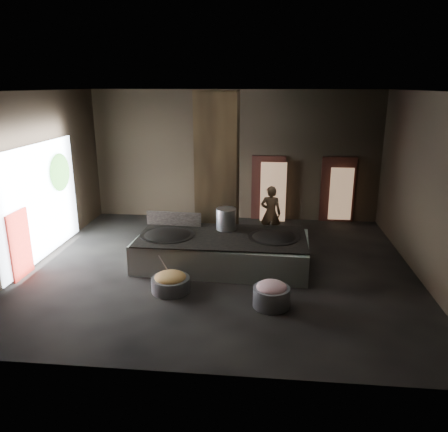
# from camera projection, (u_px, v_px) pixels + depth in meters

# --- Properties ---
(floor) EXTENTS (10.00, 9.00, 0.10)m
(floor) POSITION_uv_depth(u_px,v_px,m) (221.00, 268.00, 11.62)
(floor) COLOR black
(floor) RESTS_ON ground
(ceiling) EXTENTS (10.00, 9.00, 0.10)m
(ceiling) POSITION_uv_depth(u_px,v_px,m) (220.00, 89.00, 10.29)
(ceiling) COLOR black
(ceiling) RESTS_ON back_wall
(back_wall) EXTENTS (10.00, 0.10, 4.50)m
(back_wall) POSITION_uv_depth(u_px,v_px,m) (235.00, 156.00, 15.29)
(back_wall) COLOR black
(back_wall) RESTS_ON ground
(front_wall) EXTENTS (10.00, 0.10, 4.50)m
(front_wall) POSITION_uv_depth(u_px,v_px,m) (188.00, 249.00, 6.62)
(front_wall) COLOR black
(front_wall) RESTS_ON ground
(left_wall) EXTENTS (0.10, 9.00, 4.50)m
(left_wall) POSITION_uv_depth(u_px,v_px,m) (30.00, 180.00, 11.45)
(left_wall) COLOR black
(left_wall) RESTS_ON ground
(right_wall) EXTENTS (0.10, 9.00, 4.50)m
(right_wall) POSITION_uv_depth(u_px,v_px,m) (430.00, 189.00, 10.46)
(right_wall) COLOR black
(right_wall) RESTS_ON ground
(pillar) EXTENTS (1.20, 1.20, 4.50)m
(pillar) POSITION_uv_depth(u_px,v_px,m) (218.00, 170.00, 12.79)
(pillar) COLOR black
(pillar) RESTS_ON ground
(hearth_platform) EXTENTS (4.59, 2.39, 0.78)m
(hearth_platform) POSITION_uv_depth(u_px,v_px,m) (222.00, 252.00, 11.59)
(hearth_platform) COLOR #B8CCB9
(hearth_platform) RESTS_ON ground
(platform_cap) EXTENTS (4.38, 2.10, 0.03)m
(platform_cap) POSITION_uv_depth(u_px,v_px,m) (222.00, 236.00, 11.47)
(platform_cap) COLOR black
(platform_cap) RESTS_ON hearth_platform
(wok_left) EXTENTS (1.41, 1.41, 0.39)m
(wok_left) POSITION_uv_depth(u_px,v_px,m) (168.00, 238.00, 11.58)
(wok_left) COLOR black
(wok_left) RESTS_ON hearth_platform
(wok_left_rim) EXTENTS (1.44, 1.44, 0.05)m
(wok_left_rim) POSITION_uv_depth(u_px,v_px,m) (168.00, 235.00, 11.56)
(wok_left_rim) COLOR black
(wok_left_rim) RESTS_ON hearth_platform
(wok_right) EXTENTS (1.31, 1.31, 0.37)m
(wok_right) POSITION_uv_depth(u_px,v_px,m) (274.00, 240.00, 11.40)
(wok_right) COLOR black
(wok_right) RESTS_ON hearth_platform
(wok_right_rim) EXTENTS (1.34, 1.34, 0.05)m
(wok_right_rim) POSITION_uv_depth(u_px,v_px,m) (274.00, 237.00, 11.38)
(wok_right_rim) COLOR black
(wok_right_rim) RESTS_ON hearth_platform
(stock_pot) EXTENTS (0.55, 0.55, 0.58)m
(stock_pot) POSITION_uv_depth(u_px,v_px,m) (226.00, 219.00, 11.89)
(stock_pot) COLOR #B4B9BC
(stock_pot) RESTS_ON hearth_platform
(splash_guard) EXTENTS (1.56, 0.15, 0.39)m
(splash_guard) POSITION_uv_depth(u_px,v_px,m) (174.00, 219.00, 12.26)
(splash_guard) COLOR black
(splash_guard) RESTS_ON hearth_platform
(cook) EXTENTS (0.67, 0.48, 1.73)m
(cook) POSITION_uv_depth(u_px,v_px,m) (271.00, 213.00, 13.35)
(cook) COLOR brown
(cook) RESTS_ON ground
(veg_basin) EXTENTS (1.11, 1.11, 0.33)m
(veg_basin) POSITION_uv_depth(u_px,v_px,m) (171.00, 284.00, 10.20)
(veg_basin) COLOR slate
(veg_basin) RESTS_ON ground
(veg_fill) EXTENTS (0.74, 0.74, 0.23)m
(veg_fill) POSITION_uv_depth(u_px,v_px,m) (170.00, 277.00, 10.15)
(veg_fill) COLOR #9A9D4C
(veg_fill) RESTS_ON veg_basin
(ladle) EXTENTS (0.25, 0.29, 0.64)m
(ladle) POSITION_uv_depth(u_px,v_px,m) (165.00, 266.00, 10.25)
(ladle) COLOR #B4B9BC
(ladle) RESTS_ON veg_basin
(meat_basin) EXTENTS (0.99, 0.99, 0.44)m
(meat_basin) POSITION_uv_depth(u_px,v_px,m) (271.00, 297.00, 9.48)
(meat_basin) COLOR slate
(meat_basin) RESTS_ON ground
(meat_fill) EXTENTS (0.67, 0.67, 0.25)m
(meat_fill) POSITION_uv_depth(u_px,v_px,m) (272.00, 287.00, 9.42)
(meat_fill) COLOR pink
(meat_fill) RESTS_ON meat_basin
(doorway_near) EXTENTS (1.18, 0.08, 2.38)m
(doorway_near) POSITION_uv_depth(u_px,v_px,m) (268.00, 189.00, 15.41)
(doorway_near) COLOR black
(doorway_near) RESTS_ON ground
(doorway_near_glow) EXTENTS (0.89, 0.04, 2.10)m
(doorway_near_glow) POSITION_uv_depth(u_px,v_px,m) (273.00, 192.00, 15.20)
(doorway_near_glow) COLOR #8C6647
(doorway_near_glow) RESTS_ON ground
(doorway_far) EXTENTS (1.18, 0.08, 2.38)m
(doorway_far) POSITION_uv_depth(u_px,v_px,m) (337.00, 191.00, 15.17)
(doorway_far) COLOR black
(doorway_far) RESTS_ON ground
(doorway_far_glow) EXTENTS (0.77, 0.04, 1.82)m
(doorway_far_glow) POSITION_uv_depth(u_px,v_px,m) (341.00, 194.00, 14.93)
(doorway_far_glow) COLOR #8C6647
(doorway_far_glow) RESTS_ON ground
(left_opening) EXTENTS (0.04, 4.20, 3.10)m
(left_opening) POSITION_uv_depth(u_px,v_px,m) (40.00, 202.00, 11.81)
(left_opening) COLOR white
(left_opening) RESTS_ON ground
(pavilion_sliver) EXTENTS (0.05, 0.90, 1.70)m
(pavilion_sliver) POSITION_uv_depth(u_px,v_px,m) (20.00, 245.00, 10.79)
(pavilion_sliver) COLOR maroon
(pavilion_sliver) RESTS_ON ground
(tree_silhouette) EXTENTS (0.28, 1.10, 1.10)m
(tree_silhouette) POSITION_uv_depth(u_px,v_px,m) (60.00, 172.00, 12.68)
(tree_silhouette) COLOR #194714
(tree_silhouette) RESTS_ON left_opening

